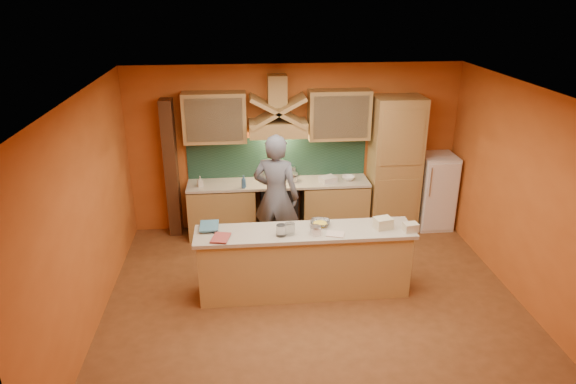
{
  "coord_description": "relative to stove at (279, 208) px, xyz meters",
  "views": [
    {
      "loc": [
        -0.89,
        -5.72,
        3.94
      ],
      "look_at": [
        -0.27,
        0.9,
        1.26
      ],
      "focal_mm": 32.0,
      "sensor_mm": 36.0,
      "label": 1
    }
  ],
  "objects": [
    {
      "name": "grocery_bag_a",
      "position": [
        1.24,
        -1.92,
        0.57
      ],
      "size": [
        0.26,
        0.22,
        0.14
      ],
      "primitive_type": "cube",
      "rotation": [
        0.0,
        0.0,
        0.24
      ],
      "color": "beige",
      "rests_on": "island_top"
    },
    {
      "name": "grocery_bag_b",
      "position": [
        1.58,
        -2.05,
        0.55
      ],
      "size": [
        0.2,
        0.16,
        0.11
      ],
      "primitive_type": "cube",
      "rotation": [
        0.0,
        0.0,
        0.13
      ],
      "color": "beige",
      "rests_on": "island_top"
    },
    {
      "name": "island_body",
      "position": [
        0.2,
        -1.9,
        -0.01
      ],
      "size": [
        2.8,
        0.55,
        0.88
      ],
      "primitive_type": "cube",
      "color": "tan",
      "rests_on": "floor"
    },
    {
      "name": "ceiling",
      "position": [
        0.3,
        -2.2,
        2.35
      ],
      "size": [
        5.5,
        5.0,
        0.01
      ],
      "primitive_type": "cube",
      "color": "white",
      "rests_on": "wall_back"
    },
    {
      "name": "pot_small",
      "position": [
        0.22,
        0.01,
        0.51
      ],
      "size": [
        0.24,
        0.24,
        0.12
      ],
      "primitive_type": "cylinder",
      "rotation": [
        0.0,
        0.0,
        0.11
      ],
      "color": "silver",
      "rests_on": "stove"
    },
    {
      "name": "book_upper",
      "position": [
        -1.18,
        -1.72,
        0.53
      ],
      "size": [
        0.25,
        0.34,
        0.03
      ],
      "primitive_type": "imported",
      "rotation": [
        0.0,
        0.0,
        0.0
      ],
      "color": "teal",
      "rests_on": "island_top"
    },
    {
      "name": "wall_back",
      "position": [
        0.3,
        0.3,
        0.95
      ],
      "size": [
        5.5,
        0.02,
        2.8
      ],
      "primitive_type": "cube",
      "color": "#C26025",
      "rests_on": "floor"
    },
    {
      "name": "floor",
      "position": [
        0.3,
        -2.2,
        -0.45
      ],
      "size": [
        5.5,
        5.0,
        0.01
      ],
      "primitive_type": "cube",
      "color": "brown",
      "rests_on": "ground"
    },
    {
      "name": "book_lower",
      "position": [
        -1.0,
        -2.02,
        0.51
      ],
      "size": [
        0.28,
        0.33,
        0.03
      ],
      "primitive_type": "imported",
      "rotation": [
        0.0,
        0.0,
        -0.22
      ],
      "color": "#A5403B",
      "rests_on": "island_top"
    },
    {
      "name": "base_cabinet_right",
      "position": [
        0.95,
        0.0,
        -0.02
      ],
      "size": [
        1.1,
        0.6,
        0.86
      ],
      "primitive_type": "cube",
      "color": "#AD884F",
      "rests_on": "floor"
    },
    {
      "name": "soap_bottle_b",
      "position": [
        -0.58,
        -0.22,
        0.57
      ],
      "size": [
        0.11,
        0.11,
        0.21
      ],
      "primitive_type": "imported",
      "rotation": [
        0.0,
        0.0,
        0.53
      ],
      "color": "#346090",
      "rests_on": "counter_top"
    },
    {
      "name": "person",
      "position": [
        -0.1,
        -0.76,
        0.52
      ],
      "size": [
        0.83,
        0.68,
        1.95
      ],
      "primitive_type": "imported",
      "rotation": [
        0.0,
        0.0,
        2.79
      ],
      "color": "slate",
      "rests_on": "floor"
    },
    {
      "name": "upper_cabinet_right",
      "position": [
        1.0,
        0.12,
        1.55
      ],
      "size": [
        1.0,
        0.35,
        0.8
      ],
      "primitive_type": "cube",
      "color": "#AD884F",
      "rests_on": "wall_back"
    },
    {
      "name": "upper_cabinet_left",
      "position": [
        -1.0,
        0.12,
        1.55
      ],
      "size": [
        1.0,
        0.35,
        0.8
      ],
      "primitive_type": "cube",
      "color": "#AD884F",
      "rests_on": "wall_back"
    },
    {
      "name": "mixing_bowl",
      "position": [
        0.42,
        -1.76,
        0.53
      ],
      "size": [
        0.31,
        0.31,
        0.06
      ],
      "primitive_type": "imported",
      "rotation": [
        0.0,
        0.0,
        -0.2
      ],
      "color": "silver",
      "rests_on": "island_top"
    },
    {
      "name": "pantry_column",
      "position": [
        1.95,
        0.0,
        0.7
      ],
      "size": [
        0.8,
        0.6,
        2.3
      ],
      "primitive_type": "cube",
      "color": "#AD884F",
      "rests_on": "floor"
    },
    {
      "name": "hood_chimney",
      "position": [
        0.0,
        0.15,
        1.95
      ],
      "size": [
        0.3,
        0.3,
        0.5
      ],
      "primitive_type": "cube",
      "color": "#AD884F",
      "rests_on": "wall_back"
    },
    {
      "name": "pot_large",
      "position": [
        -0.13,
        0.01,
        0.53
      ],
      "size": [
        0.27,
        0.27,
        0.16
      ],
      "primitive_type": "cylinder",
      "rotation": [
        0.0,
        0.0,
        -0.21
      ],
      "color": "silver",
      "rests_on": "stove"
    },
    {
      "name": "trim_column_left",
      "position": [
        -1.75,
        0.15,
        0.7
      ],
      "size": [
        0.2,
        0.3,
        2.3
      ],
      "primitive_type": "cube",
      "color": "#472816",
      "rests_on": "floor"
    },
    {
      "name": "range_hood",
      "position": [
        0.0,
        0.05,
        1.37
      ],
      "size": [
        0.92,
        0.5,
        0.24
      ],
      "primitive_type": "cube",
      "color": "#AD884F",
      "rests_on": "wall_back"
    },
    {
      "name": "wall_right",
      "position": [
        3.05,
        -2.2,
        0.95
      ],
      "size": [
        0.02,
        5.0,
        2.8
      ],
      "primitive_type": "cube",
      "color": "#C26025",
      "rests_on": "floor"
    },
    {
      "name": "base_cabinet_left",
      "position": [
        -0.95,
        0.0,
        -0.02
      ],
      "size": [
        1.1,
        0.6,
        0.86
      ],
      "primitive_type": "cube",
      "color": "#AD884F",
      "rests_on": "floor"
    },
    {
      "name": "dish_rack",
      "position": [
        0.81,
        -0.08,
        0.52
      ],
      "size": [
        0.31,
        0.28,
        0.09
      ],
      "primitive_type": "cube",
      "rotation": [
        0.0,
        0.0,
        0.41
      ],
      "color": "silver",
      "rests_on": "counter_top"
    },
    {
      "name": "jar_small",
      "position": [
        -0.12,
        -2.02,
        0.57
      ],
      "size": [
        0.13,
        0.13,
        0.15
      ],
      "primitive_type": "cylinder",
      "rotation": [
        0.0,
        0.0,
        0.05
      ],
      "color": "silver",
      "rests_on": "island_top"
    },
    {
      "name": "backsplash",
      "position": [
        -0.0,
        0.28,
        0.8
      ],
      "size": [
        3.0,
        0.03,
        0.7
      ],
      "primitive_type": "cube",
      "color": "#18362B",
      "rests_on": "wall_back"
    },
    {
      "name": "wall_left",
      "position": [
        -2.45,
        -2.2,
        0.95
      ],
      "size": [
        0.02,
        5.0,
        2.8
      ],
      "primitive_type": "cube",
      "color": "#C26025",
      "rests_on": "floor"
    },
    {
      "name": "counter_top",
      "position": [
        -0.0,
        0.0,
        0.45
      ],
      "size": [
        3.0,
        0.62,
        0.04
      ],
      "primitive_type": "cube",
      "color": "#BCB39F",
      "rests_on": "base_cabinet_left"
    },
    {
      "name": "island_top",
      "position": [
        0.2,
        -1.9,
        0.47
      ],
      "size": [
        2.9,
        0.62,
        0.05
      ],
      "primitive_type": "cube",
      "color": "#BCB39F",
      "rests_on": "island_body"
    },
    {
      "name": "bowl_back",
      "position": [
        1.17,
        -0.02,
        0.5
      ],
      "size": [
        0.26,
        0.26,
        0.07
      ],
      "primitive_type": "imported",
      "rotation": [
        0.0,
        0.0,
        0.27
      ],
      "color": "white",
      "rests_on": "counter_top"
    },
    {
      "name": "kitchen_scale",
      "position": [
        0.32,
        -2.03,
        0.54
      ],
      "size": [
        0.13,
        0.13,
        0.1
      ],
      "primitive_type": "cube",
      "rotation": [
        0.0,
        0.0,
        0.14
      ],
      "color": "white",
      "rests_on": "island_top"
    },
    {
      "name": "cloth",
      "position": [
        0.58,
        -2.06,
        0.5
      ],
      "size": [
        0.27,
        0.23,
        0.02
      ],
      "primitive_type": "cube",
      "rotation": [
        0.0,
        0.0,
        -0.31
      ],
      "color": "beige",
      "rests_on": "island_top"
    },
    {
      "name": "fridge",
      "position": [
        2.7,
        0.0,
        0.2
      ],
      "size": [
        0.58,
        0.6,
        1.3
      ],
      "primitive_type": "cube",
      "color": "white",
      "rests_on": "floor"
    },
    {
      "name": "stove",
      "position": [
        0.0,
        0.0,
        0.0
      ],
      "size": [
        0.6,
        0.58,
        0.9
      ],
      "primitive_type": "cube",
      "color": "black",
      "rests_on": "floor"
    },
    {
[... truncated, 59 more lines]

